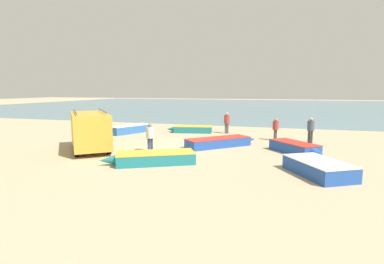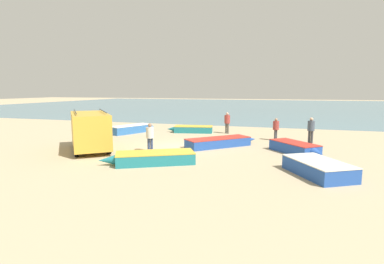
% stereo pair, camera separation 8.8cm
% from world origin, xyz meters
% --- Properties ---
extents(ground_plane, '(200.00, 200.00, 0.00)m').
position_xyz_m(ground_plane, '(0.00, 0.00, 0.00)').
color(ground_plane, tan).
extents(sea_water, '(120.00, 80.00, 0.01)m').
position_xyz_m(sea_water, '(0.00, 52.00, 0.00)').
color(sea_water, slate).
rests_on(sea_water, ground_plane).
extents(parked_van, '(4.52, 4.86, 2.45)m').
position_xyz_m(parked_van, '(-4.69, -2.67, 1.26)').
color(parked_van, gold).
rests_on(parked_van, ground_plane).
extents(fishing_rowboat_0, '(3.06, 3.84, 0.66)m').
position_xyz_m(fishing_rowboat_0, '(8.06, -4.27, 0.33)').
color(fishing_rowboat_0, '#234CA3').
rests_on(fishing_rowboat_0, ground_plane).
extents(fishing_rowboat_1, '(4.09, 2.03, 0.57)m').
position_xyz_m(fishing_rowboat_1, '(-1.04, 6.66, 0.28)').
color(fishing_rowboat_1, '#1E757F').
rests_on(fishing_rowboat_1, ground_plane).
extents(fishing_rowboat_2, '(4.66, 3.19, 0.58)m').
position_xyz_m(fishing_rowboat_2, '(0.32, -4.57, 0.29)').
color(fishing_rowboat_2, '#1E757F').
rests_on(fishing_rowboat_2, ground_plane).
extents(fishing_rowboat_3, '(2.79, 4.58, 0.68)m').
position_xyz_m(fishing_rowboat_3, '(-5.95, 4.95, 0.34)').
color(fishing_rowboat_3, '#2D66AD').
rests_on(fishing_rowboat_3, ground_plane).
extents(fishing_rowboat_4, '(3.11, 3.45, 0.64)m').
position_xyz_m(fishing_rowboat_4, '(7.35, 0.15, 0.32)').
color(fishing_rowboat_4, '#234CA3').
rests_on(fishing_rowboat_4, ground_plane).
extents(fishing_rowboat_5, '(4.41, 4.37, 0.59)m').
position_xyz_m(fishing_rowboat_5, '(2.67, 0.96, 0.29)').
color(fishing_rowboat_5, '#234CA3').
rests_on(fishing_rowboat_5, ground_plane).
extents(fisherman_0, '(0.47, 0.47, 1.80)m').
position_xyz_m(fisherman_0, '(2.01, 6.90, 1.08)').
color(fisherman_0, '#5B564C').
rests_on(fisherman_0, ground_plane).
extents(fisherman_1, '(0.43, 0.43, 1.65)m').
position_xyz_m(fisherman_1, '(6.07, 4.46, 0.98)').
color(fisherman_1, '#38383D').
rests_on(fisherman_1, ground_plane).
extents(fisherman_2, '(0.45, 0.45, 1.72)m').
position_xyz_m(fisherman_2, '(-1.02, -1.95, 1.03)').
color(fisherman_2, navy).
rests_on(fisherman_2, ground_plane).
extents(fisherman_3, '(0.47, 0.47, 1.80)m').
position_xyz_m(fisherman_3, '(8.44, 4.05, 1.07)').
color(fisherman_3, '#38383D').
rests_on(fisherman_3, ground_plane).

